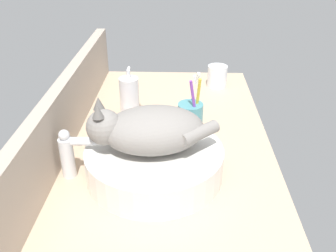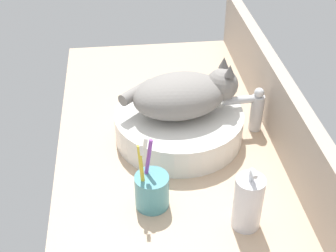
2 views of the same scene
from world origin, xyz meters
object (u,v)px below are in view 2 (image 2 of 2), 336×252
at_px(sink_basin, 179,125).
at_px(soap_dispenser, 248,202).
at_px(cat, 184,94).
at_px(faucet, 253,108).
at_px(toothbrush_cup, 152,190).

distance_m(sink_basin, soap_dispenser, 0.36).
bearing_deg(cat, faucet, 92.13).
distance_m(cat, faucet, 0.21).
xyz_separation_m(sink_basin, soap_dispenser, (0.34, 0.11, 0.03)).
height_order(faucet, toothbrush_cup, toothbrush_cup).
distance_m(cat, toothbrush_cup, 0.29).
bearing_deg(toothbrush_cup, cat, 156.60).
distance_m(cat, soap_dispenser, 0.36).
relative_size(soap_dispenser, toothbrush_cup, 0.90).
bearing_deg(soap_dispenser, cat, -164.89).
bearing_deg(faucet, soap_dispenser, -16.64).
bearing_deg(soap_dispenser, sink_basin, -162.69).
relative_size(sink_basin, cat, 1.09).
bearing_deg(cat, sink_basin, -78.07).
relative_size(sink_basin, soap_dispenser, 2.11).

